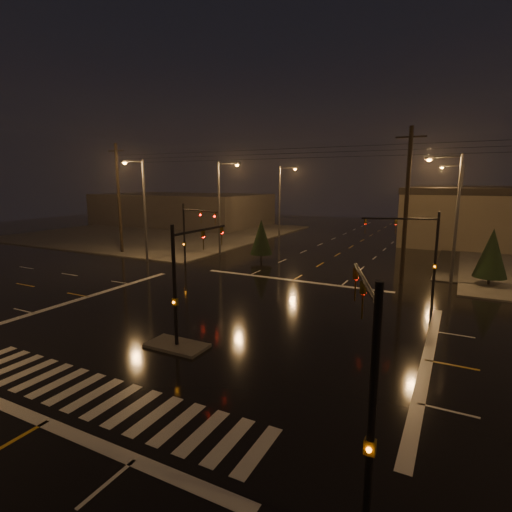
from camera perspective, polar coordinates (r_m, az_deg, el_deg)
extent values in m
plane|color=black|center=(23.38, -5.06, -9.34)|extent=(140.00, 140.00, 0.00)
cube|color=#43413B|center=(64.55, -13.38, 3.31)|extent=(36.00, 36.00, 0.12)
cube|color=#43413B|center=(20.33, -11.24, -12.43)|extent=(3.00, 1.60, 0.15)
cube|color=beige|center=(17.16, -22.18, -17.87)|extent=(15.00, 2.60, 0.01)
cube|color=beige|center=(16.13, -27.91, -20.28)|extent=(16.00, 0.50, 0.01)
cube|color=beige|center=(32.78, 5.29, -3.47)|extent=(16.00, 0.50, 0.01)
cube|color=#453F3D|center=(76.70, -10.47, 6.60)|extent=(30.00, 18.00, 5.60)
cylinder|color=black|center=(19.38, -11.55, -4.44)|extent=(0.18, 0.18, 6.00)
cylinder|color=black|center=(20.67, -7.90, 3.68)|extent=(0.12, 4.50, 0.12)
imported|color=#594707|center=(22.35, -4.91, 4.13)|extent=(0.16, 0.20, 1.00)
cube|color=#594707|center=(19.57, -11.48, -6.42)|extent=(0.25, 0.18, 0.35)
cylinder|color=black|center=(29.46, 24.28, -0.02)|extent=(0.18, 0.18, 6.00)
cylinder|color=black|center=(28.50, 19.84, 5.04)|extent=(4.74, 1.82, 0.12)
imported|color=#594707|center=(28.11, 15.33, 5.12)|extent=(0.24, 0.22, 1.00)
cube|color=#594707|center=(29.59, 24.18, -1.36)|extent=(0.25, 0.18, 0.35)
cylinder|color=black|center=(36.96, -10.21, 2.74)|extent=(0.18, 0.18, 6.00)
cylinder|color=black|center=(34.62, -8.10, 6.44)|extent=(4.74, 1.82, 0.12)
imported|color=#594707|center=(32.81, -5.85, 6.18)|extent=(0.24, 0.22, 1.00)
cube|color=#594707|center=(37.06, -10.17, 1.67)|extent=(0.25, 0.18, 0.35)
cylinder|color=black|center=(9.52, 16.20, -21.29)|extent=(0.18, 0.18, 6.00)
cylinder|color=black|center=(10.39, 15.26, -3.50)|extent=(1.48, 3.80, 0.12)
imported|color=#594707|center=(12.14, 14.11, -1.67)|extent=(0.22, 0.24, 1.00)
cube|color=#594707|center=(9.91, 15.97, -24.74)|extent=(0.25, 0.18, 0.35)
cylinder|color=#38383A|center=(43.44, -5.30, 6.67)|extent=(0.24, 0.24, 10.00)
cylinder|color=#38383A|center=(42.74, -4.02, 13.07)|extent=(2.40, 0.14, 0.14)
cube|color=#38383A|center=(42.18, -2.71, 13.05)|extent=(0.70, 0.30, 0.18)
sphere|color=orange|center=(42.18, -2.71, 12.87)|extent=(0.32, 0.32, 0.32)
cylinder|color=#38383A|center=(57.54, 3.37, 7.66)|extent=(0.24, 0.24, 10.00)
cylinder|color=#38383A|center=(57.02, 4.56, 12.45)|extent=(2.40, 0.14, 0.14)
cube|color=#38383A|center=(56.60, 5.61, 12.39)|extent=(0.70, 0.30, 0.18)
sphere|color=orange|center=(56.60, 5.60, 12.26)|extent=(0.32, 0.32, 0.32)
cylinder|color=#38383A|center=(34.64, 26.73, 4.59)|extent=(0.24, 0.24, 10.00)
cylinder|color=#38383A|center=(34.59, 25.37, 12.67)|extent=(2.40, 0.14, 0.14)
cube|color=#38383A|center=(34.66, 23.51, 12.73)|extent=(0.70, 0.30, 0.18)
sphere|color=orange|center=(34.65, 23.49, 12.51)|extent=(0.32, 0.32, 0.32)
cylinder|color=#38383A|center=(54.59, 27.09, 6.36)|extent=(0.24, 0.24, 10.00)
cylinder|color=#38383A|center=(54.56, 26.24, 11.49)|extent=(2.40, 0.14, 0.14)
cube|color=#38383A|center=(54.60, 25.07, 11.53)|extent=(0.70, 0.30, 0.18)
sphere|color=orange|center=(54.60, 25.05, 11.40)|extent=(0.32, 0.32, 0.32)
cylinder|color=#38383A|center=(41.05, -15.59, 6.10)|extent=(0.24, 0.24, 10.00)
cylinder|color=#38383A|center=(40.11, -17.13, 12.80)|extent=(0.14, 2.40, 0.14)
cube|color=#38383A|center=(39.33, -18.27, 12.71)|extent=(0.30, 0.70, 0.18)
sphere|color=orange|center=(39.32, -18.26, 12.52)|extent=(0.32, 0.32, 0.32)
cylinder|color=black|center=(46.97, -18.99, 7.66)|extent=(0.32, 0.32, 12.00)
cube|color=black|center=(47.04, -19.39, 13.99)|extent=(2.20, 0.12, 0.12)
cylinder|color=black|center=(32.79, 20.67, 6.52)|extent=(0.32, 0.32, 12.00)
cube|color=black|center=(32.89, 21.28, 15.58)|extent=(2.20, 0.12, 0.12)
cylinder|color=black|center=(35.70, 30.27, -3.16)|extent=(0.18, 0.18, 0.70)
cone|color=black|center=(35.29, 30.61, 0.37)|extent=(2.42, 2.42, 3.78)
cylinder|color=black|center=(40.46, 0.75, -0.22)|extent=(0.18, 0.18, 0.70)
cone|color=black|center=(40.11, 0.76, 2.73)|extent=(2.24, 2.24, 3.50)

